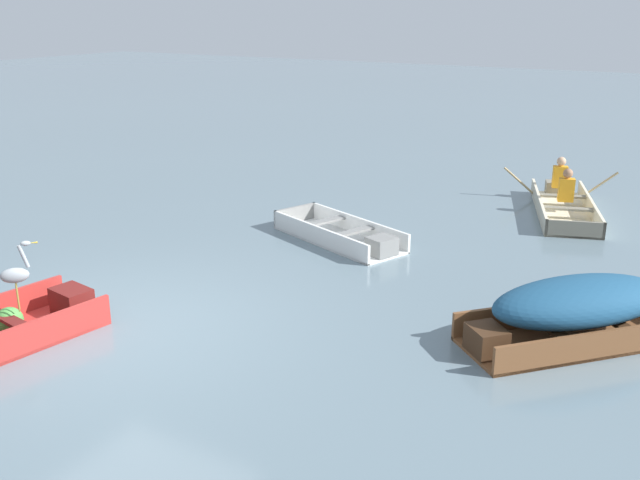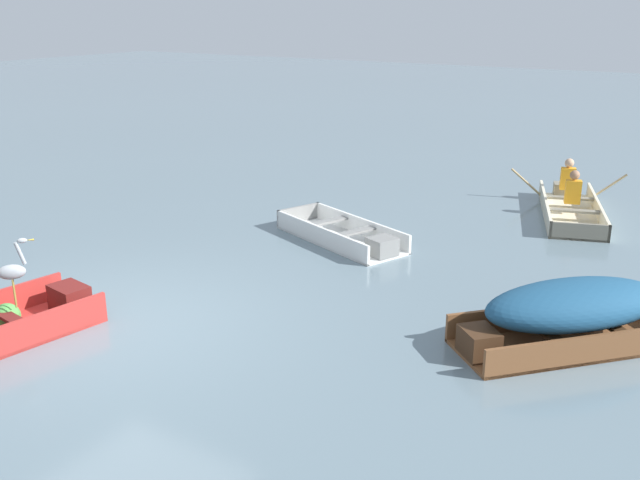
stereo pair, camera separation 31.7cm
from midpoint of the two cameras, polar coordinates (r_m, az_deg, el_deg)
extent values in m
plane|color=slate|center=(9.21, -15.02, -6.61)|extent=(80.00, 80.00, 0.00)
cube|color=maroon|center=(9.63, -18.50, -4.46)|extent=(0.54, 0.43, 0.35)
cube|color=maroon|center=(9.25, -23.13, -5.46)|extent=(1.01, 0.32, 0.04)
sphere|color=#4C9342|center=(9.38, -22.88, -5.67)|extent=(0.33, 0.33, 0.33)
cube|color=brown|center=(8.95, 20.37, -7.78)|extent=(2.57, 2.68, 0.04)
cube|color=brown|center=(8.56, 22.26, -8.09)|extent=(1.89, 2.06, 0.35)
cube|color=brown|center=(9.23, 18.83, -5.75)|extent=(1.89, 2.06, 0.35)
cube|color=#3F2716|center=(8.27, 13.68, -7.98)|extent=(0.57, 0.56, 0.32)
cube|color=#3F2716|center=(8.63, 18.30, -6.77)|extent=(0.75, 0.71, 0.04)
cube|color=#3F2716|center=(9.09, 22.66, -5.98)|extent=(0.75, 0.71, 0.04)
ellipsoid|color=navy|center=(8.76, 20.73, -4.84)|extent=(2.20, 2.29, 0.56)
cube|color=white|center=(12.01, 2.38, 0.04)|extent=(2.64, 1.74, 0.04)
cube|color=white|center=(12.23, 3.96, 1.06)|extent=(2.33, 0.93, 0.33)
cube|color=white|center=(11.71, 0.75, 0.31)|extent=(2.33, 0.93, 0.33)
cube|color=gray|center=(12.89, -1.02, 2.00)|extent=(0.37, 0.87, 0.33)
cube|color=gray|center=(11.21, 5.81, -0.54)|extent=(0.48, 0.51, 0.29)
cube|color=gray|center=(11.67, 3.55, 0.63)|extent=(0.44, 0.82, 0.04)
cube|color=gray|center=(12.22, 1.30, 1.48)|extent=(0.44, 0.82, 0.04)
cube|color=beige|center=(14.28, 19.99, 1.91)|extent=(1.93, 3.26, 0.04)
cube|color=beige|center=(14.20, 18.17, 2.56)|extent=(1.04, 2.96, 0.30)
cube|color=beige|center=(14.31, 21.91, 2.26)|extent=(1.04, 2.96, 0.30)
cube|color=gray|center=(12.79, 20.72, 0.59)|extent=(0.95, 0.36, 0.30)
cube|color=gray|center=(15.57, 19.56, 3.81)|extent=(0.54, 0.48, 0.27)
cube|color=gray|center=(14.68, 19.90, 3.18)|extent=(0.89, 0.44, 0.04)
cube|color=gray|center=(13.78, 20.27, 2.20)|extent=(0.89, 0.44, 0.04)
cube|color=orange|center=(14.17, 20.19, 3.64)|extent=(0.32, 0.26, 0.44)
sphere|color=#9E7051|center=(14.10, 20.33, 4.89)|extent=(0.18, 0.18, 0.18)
cube|color=orange|center=(15.22, 19.77, 4.64)|extent=(0.32, 0.26, 0.44)
sphere|color=tan|center=(15.16, 19.90, 5.81)|extent=(0.18, 0.18, 0.18)
cylinder|color=tan|center=(15.18, 16.75, 4.46)|extent=(0.62, 0.25, 0.55)
cylinder|color=tan|center=(15.36, 22.67, 3.97)|extent=(0.62, 0.25, 0.55)
cylinder|color=olive|center=(9.10, -22.32, -3.88)|extent=(0.02, 0.02, 0.35)
cylinder|color=olive|center=(9.05, -22.35, -4.02)|extent=(0.02, 0.02, 0.35)
ellipsoid|color=#93999E|center=(8.98, -22.53, -2.39)|extent=(0.31, 0.33, 0.18)
cylinder|color=#93999E|center=(8.90, -21.94, -0.99)|extent=(0.11, 0.12, 0.28)
ellipsoid|color=#93999E|center=(8.85, -21.80, -0.05)|extent=(0.12, 0.12, 0.06)
cone|color=gold|center=(8.85, -21.28, 0.00)|extent=(0.08, 0.09, 0.02)
camera|label=1|loc=(0.16, -89.17, 0.27)|focal=40.00mm
camera|label=2|loc=(0.16, 90.83, -0.27)|focal=40.00mm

